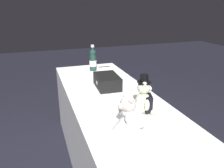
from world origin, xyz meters
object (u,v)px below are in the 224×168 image
Objects in this scene: teddy_bear_bride at (130,115)px; gift_case_black at (107,81)px; signing_pen at (104,67)px; teddy_bear_groom at (145,99)px; champagne_bottle at (93,60)px.

gift_case_black is (-0.74, 0.09, -0.04)m from teddy_bear_bride.
signing_pen is 0.70m from gift_case_black.
signing_pen is at bearing 168.88° from teddy_bear_bride.
teddy_bear_groom reaches higher than signing_pen.
teddy_bear_groom reaches higher than teddy_bear_bride.
champagne_bottle reaches higher than gift_case_black.
teddy_bear_bride is 0.75m from gift_case_black.
teddy_bear_bride is 0.73× the size of gift_case_black.
teddy_bear_groom is 0.57m from gift_case_black.
teddy_bear_bride is (0.18, -0.19, -0.01)m from teddy_bear_groom.
teddy_bear_groom is 0.26m from teddy_bear_bride.
gift_case_black reaches higher than signing_pen.
teddy_bear_groom is 0.95× the size of champagne_bottle.
teddy_bear_groom is at bearing 9.36° from gift_case_black.
signing_pen is at bearing 175.76° from teddy_bear_groom.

